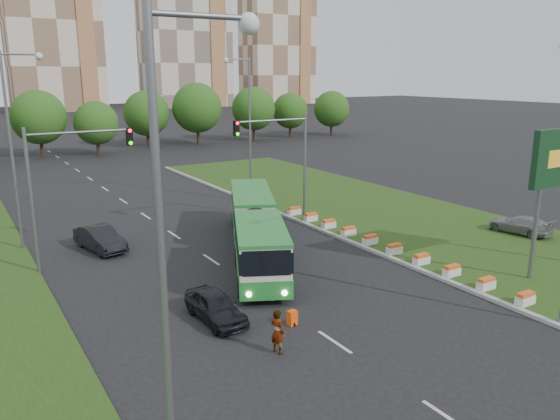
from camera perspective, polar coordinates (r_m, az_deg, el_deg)
ground at (r=29.19m, az=3.23°, el=-7.48°), size 360.00×360.00×0.00m
grass_median at (r=42.96m, az=11.36°, el=-0.53°), size 14.00×60.00×0.15m
median_kerb at (r=38.66m, az=3.79°, el=-1.89°), size 0.30×60.00×0.18m
lane_markings at (r=45.31m, az=-14.65°, el=-0.05°), size 0.20×100.00×0.01m
flower_planters at (r=34.42m, az=10.60°, el=-3.51°), size 1.10×20.30×0.60m
traffic_mast_median at (r=38.49m, az=0.63°, el=6.08°), size 5.76×0.32×8.00m
traffic_mast_left at (r=32.06m, az=-21.89°, el=3.43°), size 5.76×0.32×8.00m
street_lamps at (r=34.89m, az=-10.28°, el=6.10°), size 36.00×60.00×12.00m
tree_line at (r=81.56m, az=-13.56°, el=9.35°), size 120.00×8.00×9.00m
apartment_tower_ceast at (r=175.45m, az=-22.78°, el=17.74°), size 25.00×15.00×50.00m
apartment_tower_east at (r=186.54m, az=-9.96°, el=17.84°), size 27.00×15.00×47.00m
midrise_east at (r=202.21m, az=-0.29°, el=16.74°), size 24.00×14.00×40.00m
articulated_bus at (r=33.04m, az=-3.16°, el=-1.87°), size 2.54×16.31×2.68m
car_left_near at (r=24.77m, az=-6.75°, el=-9.95°), size 1.71×3.99×1.34m
car_left_far at (r=35.75m, az=-18.29°, el=-2.85°), size 2.45×4.72×1.48m
car_median at (r=40.45m, az=23.81°, el=-1.40°), size 2.40×4.39×1.21m
pedestrian at (r=21.86m, az=-0.26°, el=-12.59°), size 0.60×0.75×1.81m
shopping_trolley at (r=24.34m, az=1.29°, el=-11.20°), size 0.38×0.41×0.66m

